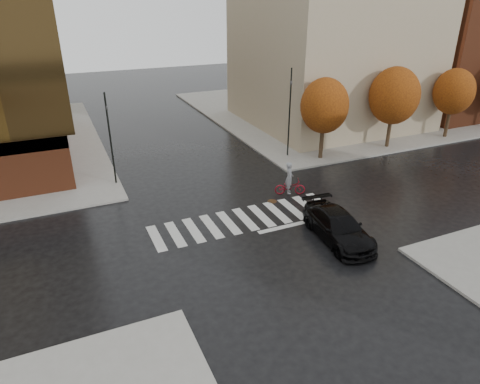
{
  "coord_description": "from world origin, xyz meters",
  "views": [
    {
      "loc": [
        -9.61,
        -20.26,
        12.49
      ],
      "look_at": [
        -0.45,
        0.29,
        2.0
      ],
      "focal_mm": 32.0,
      "sensor_mm": 36.0,
      "label": 1
    }
  ],
  "objects_px": {
    "sedan": "(338,227)",
    "traffic_light_ne": "(290,107)",
    "cyclist": "(290,184)",
    "traffic_light_nw": "(110,134)",
    "fire_hydrant": "(59,181)"
  },
  "relations": [
    {
      "from": "fire_hydrant",
      "to": "sedan",
      "type": "bearing_deg",
      "value": -44.94
    },
    {
      "from": "traffic_light_ne",
      "to": "fire_hydrant",
      "type": "bearing_deg",
      "value": -18.3
    },
    {
      "from": "cyclist",
      "to": "traffic_light_nw",
      "type": "xyz_separation_m",
      "value": [
        -10.53,
        6.5,
        2.95
      ]
    },
    {
      "from": "sedan",
      "to": "traffic_light_nw",
      "type": "height_order",
      "value": "traffic_light_nw"
    },
    {
      "from": "traffic_light_ne",
      "to": "fire_hydrant",
      "type": "xyz_separation_m",
      "value": [
        -17.8,
        1.0,
        -3.64
      ]
    },
    {
      "from": "cyclist",
      "to": "traffic_light_nw",
      "type": "distance_m",
      "value": 12.72
    },
    {
      "from": "traffic_light_nw",
      "to": "traffic_light_ne",
      "type": "bearing_deg",
      "value": 114.87
    },
    {
      "from": "sedan",
      "to": "traffic_light_ne",
      "type": "xyz_separation_m",
      "value": [
        4.09,
        12.69,
        3.4
      ]
    },
    {
      "from": "sedan",
      "to": "fire_hydrant",
      "type": "height_order",
      "value": "sedan"
    },
    {
      "from": "sedan",
      "to": "cyclist",
      "type": "height_order",
      "value": "cyclist"
    },
    {
      "from": "cyclist",
      "to": "traffic_light_nw",
      "type": "relative_size",
      "value": 0.36
    },
    {
      "from": "traffic_light_ne",
      "to": "fire_hydrant",
      "type": "relative_size",
      "value": 9.88
    },
    {
      "from": "sedan",
      "to": "traffic_light_ne",
      "type": "relative_size",
      "value": 0.77
    },
    {
      "from": "cyclist",
      "to": "traffic_light_ne",
      "type": "height_order",
      "value": "traffic_light_ne"
    },
    {
      "from": "fire_hydrant",
      "to": "cyclist",
      "type": "bearing_deg",
      "value": -27.79
    }
  ]
}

